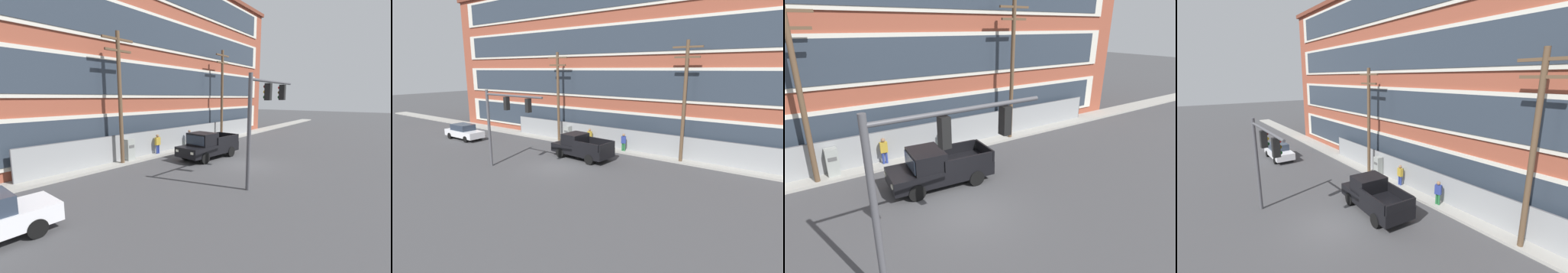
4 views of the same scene
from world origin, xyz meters
TOP-DOWN VIEW (x-y plane):
  - ground_plane at (0.00, 0.00)m, footprint 160.00×160.00m
  - sidewalk_building_side at (0.00, 6.72)m, footprint 80.00×1.69m
  - brick_mill_building at (-1.64, 13.13)m, footprint 41.39×11.72m
  - chain_link_fence at (1.80, 6.88)m, footprint 26.47×0.06m
  - traffic_signal_mast at (-2.70, -2.66)m, footprint 5.52×0.43m
  - pickup_truck_black at (-0.03, 2.85)m, footprint 5.29×2.42m
  - sedan_white at (-14.08, 1.47)m, footprint 4.59×1.86m
  - utility_pole_near_corner at (-5.21, 6.21)m, footprint 2.28×0.26m
  - utility_pole_midblock at (7.09, 6.19)m, footprint 2.20×0.26m
  - electrical_cabinet at (-4.37, 6.54)m, footprint 0.61×0.56m
  - pedestrian_near_cabinet at (-1.68, 6.50)m, footprint 0.42×0.28m
  - pedestrian_by_fence at (2.01, 6.32)m, footprint 0.46×0.37m

SIDE VIEW (x-z plane):
  - ground_plane at x=0.00m, z-range 0.00..0.00m
  - sidewalk_building_side at x=0.00m, z-range 0.00..0.16m
  - sedan_white at x=-14.08m, z-range 0.02..1.58m
  - electrical_cabinet at x=-4.37m, z-range 0.00..1.64m
  - pickup_truck_black at x=-0.03m, z-range -0.05..1.94m
  - pedestrian_near_cabinet at x=-1.68m, z-range 0.13..1.82m
  - pedestrian_by_fence at x=2.01m, z-range 0.13..1.82m
  - chain_link_fence at x=1.80m, z-range 0.02..2.00m
  - traffic_signal_mast at x=-2.70m, z-range 1.21..6.89m
  - utility_pole_near_corner at x=-5.21m, z-range 0.43..9.12m
  - utility_pole_midblock at x=7.09m, z-range 0.43..9.60m
  - brick_mill_building at x=-1.64m, z-range 0.01..15.55m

